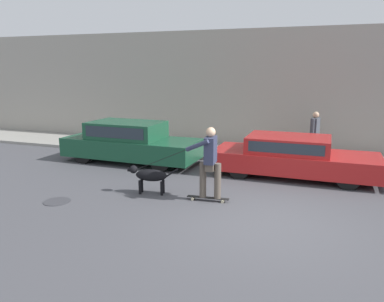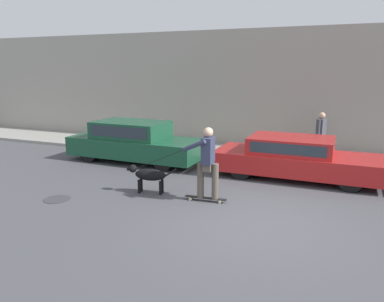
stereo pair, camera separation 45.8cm
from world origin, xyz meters
TOP-DOWN VIEW (x-y plane):
  - ground_plane at (0.00, 0.00)m, footprint 36.00×36.00m
  - back_wall at (0.00, 7.20)m, footprint 32.00×0.30m
  - sidewalk_curb at (0.00, 5.81)m, footprint 30.00×2.43m
  - parked_car_0 at (-4.97, 3.58)m, footprint 4.54×1.80m
  - parked_car_1 at (0.26, 3.57)m, footprint 4.61×1.74m
  - dog at (-2.93, 0.82)m, footprint 1.27×0.43m
  - skateboarder at (-1.37, 0.81)m, footprint 2.43×0.65m
  - pedestrian_with_bag at (0.76, 5.97)m, footprint 0.31×0.70m
  - manhole_cover at (-4.72, -0.45)m, footprint 0.61×0.61m

SIDE VIEW (x-z plane):
  - ground_plane at x=0.00m, z-range 0.00..0.00m
  - manhole_cover at x=-4.72m, z-range 0.00..0.01m
  - sidewalk_curb at x=0.00m, z-range 0.00..0.11m
  - dog at x=-2.93m, z-range 0.11..0.82m
  - parked_car_1 at x=0.26m, z-range -0.01..1.16m
  - parked_car_0 at x=-4.97m, z-range -0.02..1.32m
  - pedestrian_with_bag at x=0.76m, z-range 0.18..1.71m
  - skateboarder at x=-1.37m, z-range 0.12..1.87m
  - back_wall at x=0.00m, z-range 0.00..4.50m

